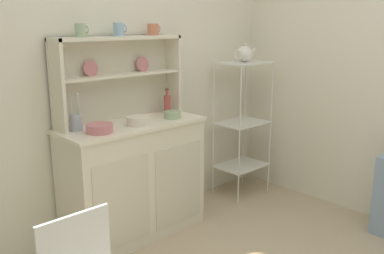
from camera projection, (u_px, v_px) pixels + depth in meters
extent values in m
cube|color=silver|center=(110.00, 66.00, 3.10)|extent=(3.84, 0.05, 2.50)
cube|color=silver|center=(134.00, 180.00, 3.12)|extent=(1.04, 0.42, 0.86)
cube|color=beige|center=(123.00, 204.00, 2.81)|extent=(0.44, 0.01, 0.61)
cube|color=beige|center=(179.00, 185.00, 3.14)|extent=(0.44, 0.01, 0.61)
cube|color=#EEE6CE|center=(132.00, 125.00, 3.02)|extent=(1.07, 0.45, 0.02)
cube|color=beige|center=(115.00, 78.00, 3.08)|extent=(1.00, 0.02, 0.60)
cube|color=silver|center=(57.00, 86.00, 2.70)|extent=(0.02, 0.18, 0.60)
cube|color=silver|center=(173.00, 74.00, 3.35)|extent=(0.02, 0.18, 0.60)
cube|color=silver|center=(121.00, 75.00, 3.02)|extent=(0.96, 0.16, 0.02)
cube|color=silver|center=(120.00, 38.00, 2.96)|extent=(1.00, 0.18, 0.02)
cylinder|color=#D17A84|center=(91.00, 68.00, 2.89)|extent=(0.11, 0.03, 0.11)
cylinder|color=#D17A84|center=(143.00, 64.00, 3.18)|extent=(0.11, 0.03, 0.11)
cylinder|color=silver|center=(240.00, 137.00, 3.60)|extent=(0.01, 0.01, 1.22)
cylinder|color=silver|center=(270.00, 129.00, 3.88)|extent=(0.01, 0.01, 1.22)
cylinder|color=silver|center=(214.00, 131.00, 3.82)|extent=(0.01, 0.01, 1.22)
cylinder|color=silver|center=(244.00, 123.00, 4.10)|extent=(0.01, 0.01, 1.22)
cube|color=silver|center=(244.00, 63.00, 3.70)|extent=(0.45, 0.33, 0.01)
cube|color=silver|center=(242.00, 123.00, 3.83)|extent=(0.45, 0.33, 0.01)
cube|color=silver|center=(241.00, 165.00, 3.93)|extent=(0.45, 0.33, 0.01)
cylinder|color=#9EB78E|center=(80.00, 30.00, 2.75)|extent=(0.07, 0.07, 0.09)
torus|color=#9EB78E|center=(87.00, 29.00, 2.78)|extent=(0.01, 0.05, 0.05)
cylinder|color=#8EB2D1|center=(119.00, 29.00, 2.94)|extent=(0.07, 0.07, 0.09)
torus|color=#8EB2D1|center=(125.00, 29.00, 2.97)|extent=(0.01, 0.05, 0.05)
cylinder|color=#C67556|center=(153.00, 29.00, 3.14)|extent=(0.08, 0.08, 0.08)
torus|color=#C67556|center=(158.00, 29.00, 3.17)|extent=(0.01, 0.05, 0.05)
cylinder|color=#D17A84|center=(100.00, 128.00, 2.75)|extent=(0.18, 0.18, 0.06)
cylinder|color=silver|center=(139.00, 121.00, 2.95)|extent=(0.16, 0.16, 0.06)
cylinder|color=#9EB78E|center=(172.00, 115.00, 3.16)|extent=(0.13, 0.13, 0.05)
cylinder|color=#B74C47|center=(167.00, 105.00, 3.32)|extent=(0.05, 0.05, 0.14)
cylinder|color=#B74C47|center=(167.00, 93.00, 3.30)|extent=(0.02, 0.02, 0.05)
cylinder|color=#4C382D|center=(167.00, 89.00, 3.29)|extent=(0.03, 0.03, 0.01)
cylinder|color=#B2B7C6|center=(76.00, 123.00, 2.79)|extent=(0.08, 0.08, 0.11)
cylinder|color=silver|center=(72.00, 111.00, 2.76)|extent=(0.01, 0.03, 0.19)
ellipsoid|color=silver|center=(71.00, 95.00, 2.74)|extent=(0.02, 0.01, 0.01)
cylinder|color=silver|center=(78.00, 109.00, 2.79)|extent=(0.01, 0.02, 0.20)
ellipsoid|color=silver|center=(77.00, 94.00, 2.77)|extent=(0.02, 0.01, 0.01)
cylinder|color=silver|center=(79.00, 110.00, 2.77)|extent=(0.03, 0.03, 0.20)
ellipsoid|color=silver|center=(78.00, 94.00, 2.75)|extent=(0.02, 0.01, 0.01)
sphere|color=white|center=(244.00, 54.00, 3.68)|extent=(0.14, 0.14, 0.14)
sphere|color=silver|center=(245.00, 45.00, 3.66)|extent=(0.02, 0.02, 0.02)
cylinder|color=white|center=(252.00, 52.00, 3.75)|extent=(0.09, 0.02, 0.07)
torus|color=white|center=(238.00, 54.00, 3.63)|extent=(0.01, 0.09, 0.09)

